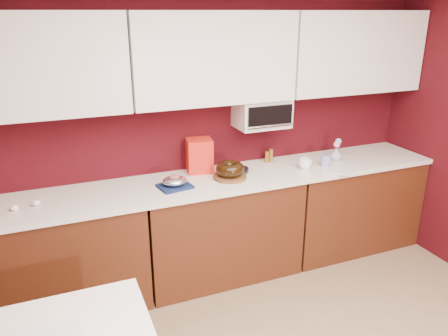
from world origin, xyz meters
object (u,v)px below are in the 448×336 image
toaster_oven (262,113)px  pandoro_box (199,155)px  flower_vase (336,154)px  coffee_mug (305,163)px  foil_ham_nest (175,181)px  blue_jar (325,161)px  bundt_cake (230,169)px

toaster_oven → pandoro_box: size_ratio=1.57×
flower_vase → coffee_mug: bearing=-166.0°
coffee_mug → flower_vase: bearing=14.0°
foil_ham_nest → pandoro_box: bearing=42.3°
pandoro_box → coffee_mug: 0.92m
coffee_mug → blue_jar: 0.20m
coffee_mug → pandoro_box: bearing=161.8°
flower_vase → pandoro_box: bearing=171.5°
foil_ham_nest → flower_vase: flower_vase is taller
toaster_oven → foil_ham_nest: 0.98m
toaster_oven → flower_vase: bearing=-11.4°
foil_ham_nest → toaster_oven: bearing=14.7°
coffee_mug → blue_jar: bearing=-2.5°
bundt_cake → foil_ham_nest: (-0.48, -0.02, -0.02)m
foil_ham_nest → flower_vase: (1.56, 0.08, 0.01)m
bundt_cake → blue_jar: bearing=-2.9°
bundt_cake → coffee_mug: (0.69, -0.04, -0.03)m
bundt_cake → coffee_mug: 0.70m
bundt_cake → toaster_oven: bearing=28.2°
coffee_mug → blue_jar: (0.20, -0.01, -0.00)m
bundt_cake → flower_vase: bearing=3.2°
toaster_oven → coffee_mug: (0.32, -0.24, -0.42)m
foil_ham_nest → blue_jar: bearing=-1.0°
foil_ham_nest → flower_vase: 1.56m
toaster_oven → foil_ham_nest: bearing=-165.3°
foil_ham_nest → pandoro_box: pandoro_box is taller
foil_ham_nest → pandoro_box: (0.30, 0.27, 0.09)m
pandoro_box → flower_vase: pandoro_box is taller
bundt_cake → blue_jar: (0.90, -0.05, -0.03)m
toaster_oven → blue_jar: bearing=-25.5°
bundt_cake → coffee_mug: size_ratio=2.13×
pandoro_box → flower_vase: bearing=0.1°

